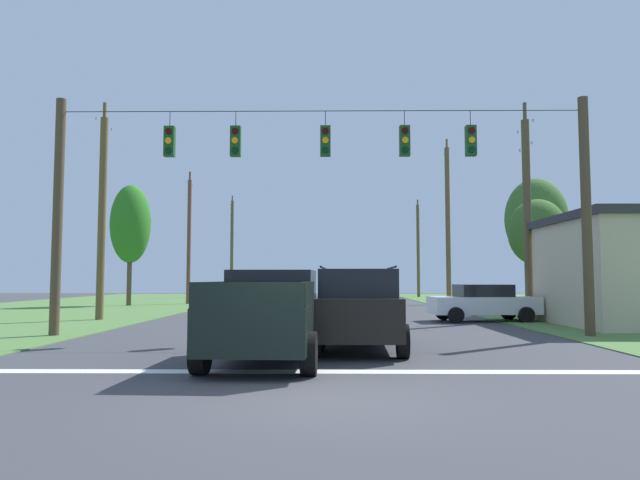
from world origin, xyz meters
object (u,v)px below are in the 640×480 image
object	(u,v)px
utility_pole_near_left	(418,248)
tree_roadside_far_right	(537,233)
utility_pole_mid_right	(527,214)
pickup_truck	(269,315)
suv_black	(357,307)
utility_pole_distant_right	(189,239)
distant_car_crossing_white	(483,302)
utility_pole_distant_left	(232,246)
utility_pole_far_left	(102,215)
tree_roadside_right	(536,220)
tree_roadside_left	(130,224)
overhead_signal_span	(321,198)
utility_pole_far_right	(448,223)

from	to	relation	value
utility_pole_near_left	tree_roadside_far_right	xyz separation A→B (m)	(1.60, -26.02, -0.67)
utility_pole_mid_right	tree_roadside_far_right	bearing A→B (deg)	63.57
pickup_truck	tree_roadside_far_right	bearing A→B (deg)	52.82
suv_black	tree_roadside_far_right	distance (m)	16.77
utility_pole_distant_right	tree_roadside_far_right	xyz separation A→B (m)	(19.91, -11.15, -0.50)
distant_car_crossing_white	utility_pole_distant_left	xyz separation A→B (m)	(-15.57, 30.68, 4.08)
distant_car_crossing_white	utility_pole_far_left	size ratio (longest dim) A/B	0.47
suv_black	utility_pole_mid_right	xyz separation A→B (m)	(7.90, 10.00, 3.48)
tree_roadside_right	suv_black	bearing A→B (deg)	-122.35
tree_roadside_right	tree_roadside_left	size ratio (longest dim) A/B	0.94
pickup_truck	distant_car_crossing_white	distance (m)	13.44
pickup_truck	utility_pole_distant_right	distance (m)	27.96
distant_car_crossing_white	utility_pole_distant_right	distance (m)	22.54
utility_pole_near_left	utility_pole_distant_right	bearing A→B (deg)	-140.94
utility_pole_far_left	tree_roadside_right	bearing A→B (deg)	20.10
pickup_truck	utility_pole_far_left	distance (m)	14.67
utility_pole_mid_right	tree_roadside_far_right	xyz separation A→B (m)	(1.71, 3.43, -0.55)
overhead_signal_span	utility_pole_mid_right	world-z (taller)	utility_pole_mid_right
tree_roadside_far_right	distant_car_crossing_white	bearing A→B (deg)	-132.43
overhead_signal_span	tree_roadside_right	bearing A→B (deg)	50.18
utility_pole_mid_right	utility_pole_distant_right	world-z (taller)	utility_pole_mid_right
suv_black	tree_roadside_right	bearing A→B (deg)	57.65
overhead_signal_span	utility_pole_distant_right	bearing A→B (deg)	113.51
suv_black	tree_roadside_far_right	world-z (taller)	tree_roadside_far_right
suv_black	utility_pole_mid_right	size ratio (longest dim) A/B	0.52
overhead_signal_span	distant_car_crossing_white	size ratio (longest dim) A/B	3.77
tree_roadside_right	utility_pole_far_right	bearing A→B (deg)	113.99
utility_pole_far_right	utility_pole_distant_left	world-z (taller)	utility_pole_far_right
pickup_truck	utility_pole_distant_left	bearing A→B (deg)	100.69
distant_car_crossing_white	utility_pole_far_right	world-z (taller)	utility_pole_far_right
overhead_signal_span	tree_roadside_far_right	world-z (taller)	overhead_signal_span
distant_car_crossing_white	utility_pole_mid_right	size ratio (longest dim) A/B	0.47
utility_pole_mid_right	tree_roadside_right	xyz separation A→B (m)	(3.18, 7.49, 0.54)
utility_pole_far_left	tree_roadside_left	bearing A→B (deg)	104.19
suv_black	utility_pole_far_right	size ratio (longest dim) A/B	0.42
tree_roadside_far_right	tree_roadside_left	bearing A→B (deg)	159.43
tree_roadside_right	overhead_signal_span	bearing A→B (deg)	-129.82
suv_black	tree_roadside_far_right	size ratio (longest dim) A/B	0.86
utility_pole_near_left	tree_roadside_far_right	distance (m)	26.07
overhead_signal_span	tree_roadside_left	size ratio (longest dim) A/B	2.11
pickup_truck	suv_black	xyz separation A→B (m)	(2.02, 1.89, 0.09)
tree_roadside_right	distant_car_crossing_white	bearing A→B (deg)	-122.87
distant_car_crossing_white	utility_pole_distant_right	size ratio (longest dim) A/B	0.48
utility_pole_distant_left	pickup_truck	bearing A→B (deg)	-79.31
overhead_signal_span	utility_pole_far_right	size ratio (longest dim) A/B	1.43
pickup_truck	utility_pole_far_right	size ratio (longest dim) A/B	0.47
suv_black	tree_roadside_right	xyz separation A→B (m)	(11.08, 17.49, 4.02)
pickup_truck	utility_pole_near_left	bearing A→B (deg)	76.37
distant_car_crossing_white	utility_pole_far_left	xyz separation A→B (m)	(-16.07, 0.50, 3.71)
overhead_signal_span	tree_roadside_far_right	bearing A→B (deg)	44.49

